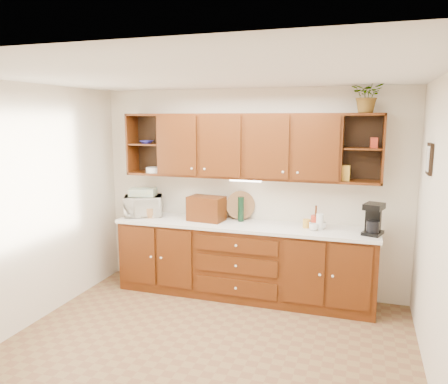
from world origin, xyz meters
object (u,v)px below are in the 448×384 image
Objects in this scene: microwave at (143,206)px; potted_plant at (368,95)px; coffee_maker at (373,219)px; bread_box at (206,209)px.

microwave is 1.28× the size of potted_plant.
coffee_maker reaches higher than microwave.
microwave is 3.12m from potted_plant.
coffee_maker is 0.93× the size of potted_plant.
coffee_maker is at bearing 5.52° from bread_box.
potted_plant reaches higher than microwave.
coffee_maker is (2.91, -0.04, 0.03)m from microwave.
bread_box is at bearing -24.53° from microwave.
potted_plant reaches higher than coffee_maker.
bread_box is 1.25× the size of coffee_maker.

